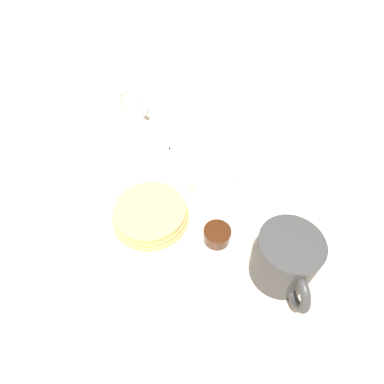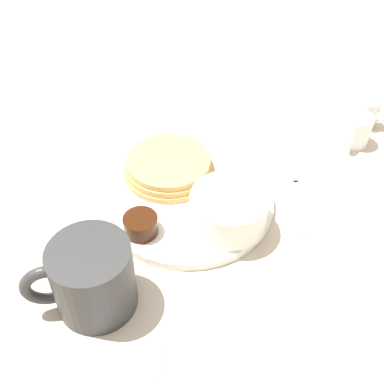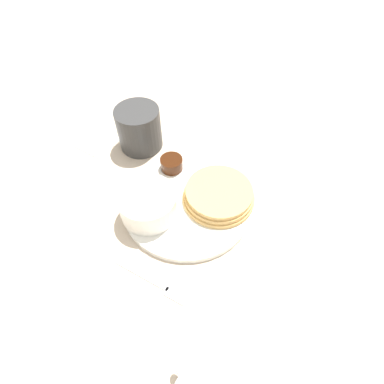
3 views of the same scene
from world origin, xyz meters
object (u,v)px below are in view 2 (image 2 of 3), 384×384
object	(u,v)px
creamer_pitcher_near	(356,130)
creamer_pitcher_far	(365,112)
bowl	(228,209)
fork	(297,188)
coffee_mug	(91,278)
plate	(188,200)

from	to	relation	value
creamer_pitcher_near	creamer_pitcher_far	bearing A→B (deg)	153.11
creamer_pitcher_far	creamer_pitcher_near	bearing A→B (deg)	-26.89
bowl	fork	xyz separation A→B (m)	(-0.08, 0.10, -0.04)
creamer_pitcher_near	fork	xyz separation A→B (m)	(0.11, -0.10, -0.02)
coffee_mug	fork	distance (m)	0.33
plate	creamer_pitcher_near	distance (m)	0.30
bowl	fork	distance (m)	0.14
creamer_pitcher_near	creamer_pitcher_far	size ratio (longest dim) A/B	1.13
creamer_pitcher_near	fork	bearing A→B (deg)	-42.52
creamer_pitcher_far	fork	size ratio (longest dim) A/B	0.40
coffee_mug	creamer_pitcher_near	bearing A→B (deg)	130.98
plate	coffee_mug	xyz separation A→B (m)	(0.17, -0.10, 0.04)
bowl	creamer_pitcher_near	world-z (taller)	bowl
coffee_mug	creamer_pitcher_far	size ratio (longest dim) A/B	2.32
creamer_pitcher_near	plate	bearing A→B (deg)	-60.68
plate	fork	distance (m)	0.16
creamer_pitcher_near	creamer_pitcher_far	world-z (taller)	creamer_pitcher_near
fork	creamer_pitcher_near	bearing A→B (deg)	137.48
bowl	creamer_pitcher_near	size ratio (longest dim) A/B	1.66
coffee_mug	plate	bearing A→B (deg)	149.13
coffee_mug	creamer_pitcher_far	bearing A→B (deg)	133.36
creamer_pitcher_far	bowl	bearing A→B (deg)	-43.40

